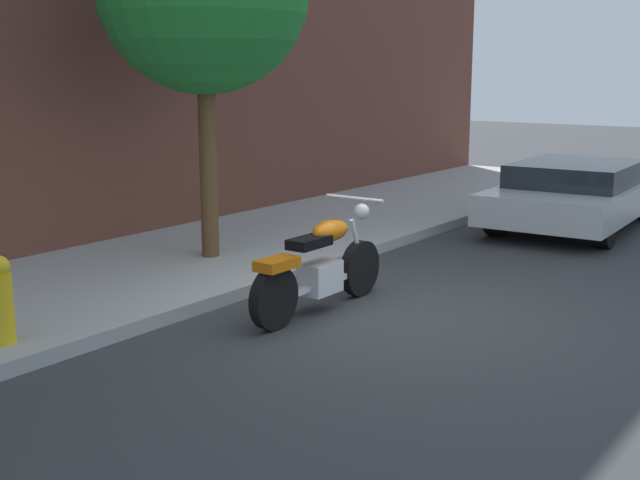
{
  "coord_description": "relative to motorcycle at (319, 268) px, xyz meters",
  "views": [
    {
      "loc": [
        -6.82,
        -4.09,
        2.41
      ],
      "look_at": [
        -0.36,
        0.61,
        0.74
      ],
      "focal_mm": 45.8,
      "sensor_mm": 36.0,
      "label": 1
    }
  ],
  "objects": [
    {
      "name": "fire_hydrant",
      "position": [
        -2.72,
        1.32,
        0.0
      ],
      "size": [
        0.2,
        0.2,
        0.91
      ],
      "color": "gold",
      "rests_on": "ground"
    },
    {
      "name": "sidewalk",
      "position": [
        0.36,
        2.47,
        -0.38
      ],
      "size": [
        22.84,
        3.15,
        0.14
      ],
      "primitive_type": "cube",
      "color": "#9D9D9D",
      "rests_on": "ground"
    },
    {
      "name": "parked_car_silver",
      "position": [
        6.0,
        -0.57,
        0.1
      ],
      "size": [
        4.17,
        2.04,
        1.03
      ],
      "color": "black",
      "rests_on": "ground"
    },
    {
      "name": "motorcycle",
      "position": [
        0.0,
        0.0,
        0.0
      ],
      "size": [
        2.08,
        0.7,
        1.11
      ],
      "color": "black",
      "rests_on": "ground"
    },
    {
      "name": "ground_plane",
      "position": [
        0.36,
        -0.61,
        -0.45
      ],
      "size": [
        60.0,
        60.0,
        0.0
      ],
      "primitive_type": "plane",
      "color": "#303335"
    }
  ]
}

